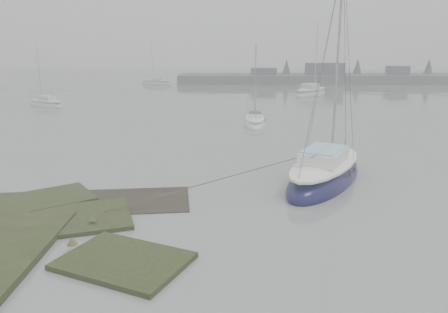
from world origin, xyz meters
TOP-DOWN VIEW (x-y plane):
  - ground at (0.00, 30.00)m, footprint 160.00×160.00m
  - far_shoreline at (26.84, 61.90)m, footprint 60.00×8.00m
  - sailboat_main at (8.00, 7.27)m, footprint 5.84×7.70m
  - sailboat_white at (5.84, 22.06)m, footprint 1.82×4.90m
  - sailboat_far_a at (-14.82, 32.82)m, footprint 5.03×4.05m
  - sailboat_far_b at (14.30, 42.75)m, footprint 5.98×6.76m
  - sailboat_far_c at (-7.30, 58.85)m, footprint 5.47×3.07m

SIDE VIEW (x-z plane):
  - ground at x=0.00m, z-range 0.00..0.00m
  - sailboat_white at x=5.84m, z-range -3.19..3.61m
  - sailboat_far_a at x=-14.82m, z-range -3.27..3.70m
  - sailboat_far_c at x=-7.30m, z-range -3.44..3.89m
  - sailboat_far_b at x=14.30m, z-range -4.52..5.12m
  - sailboat_main at x=8.00m, z-range -4.94..5.60m
  - far_shoreline at x=26.84m, z-range -1.22..2.93m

